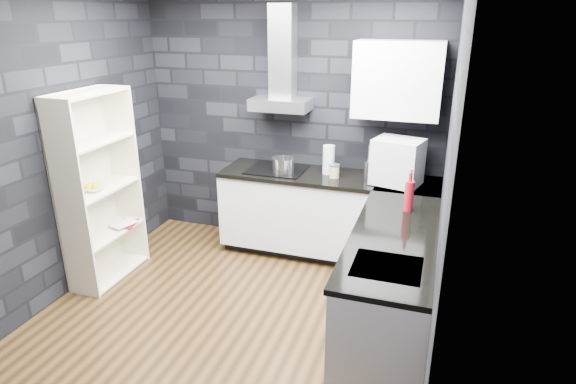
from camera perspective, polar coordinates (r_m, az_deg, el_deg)
The scene contains 27 objects.
ground at distance 4.30m, azimuth -6.51°, elevation -14.11°, with size 3.20×3.20×0.00m, color #462E16.
wall_back at distance 5.17m, azimuth 0.38°, elevation 8.39°, with size 3.20×0.05×2.70m, color black.
wall_front at distance 2.45m, azimuth -23.77°, elevation -7.53°, with size 3.20×0.05×2.70m, color black.
wall_left at distance 4.63m, azimuth -25.93°, elevation 4.88°, with size 0.05×3.20×2.70m, color black.
wall_right at distance 3.37m, azimuth 18.52°, elevation 0.68°, with size 0.05×3.20×2.70m, color black.
toekick_back at distance 5.23m, azimuth 4.64°, elevation -6.73°, with size 2.18×0.50×0.10m, color black.
toekick_right at distance 4.07m, azimuth 12.27°, elevation -15.90°, with size 0.50×1.78×0.10m, color black.
counter_back_cab at distance 5.01m, azimuth 4.67°, elevation -2.54°, with size 2.20×0.60×0.76m, color silver.
counter_right_cab at distance 3.83m, azimuth 12.15°, elevation -10.62°, with size 0.60×1.80×0.76m, color silver.
counter_back_top at distance 4.86m, azimuth 4.78°, elevation 1.76°, with size 2.20×0.62×0.04m, color black.
counter_right_top at distance 3.65m, azimuth 12.46°, elevation -5.20°, with size 0.62×1.80×0.04m, color black.
counter_corner_top at distance 4.76m, azimuth 14.21°, elevation 0.79°, with size 0.62×0.62×0.04m, color black.
hood_body at distance 4.97m, azimuth -0.87°, elevation 10.35°, with size 0.60×0.34×0.12m, color #BBBBC0.
hood_chimney at distance 4.97m, azimuth -0.63°, elevation 16.29°, with size 0.24×0.20×0.90m, color #BBBBC0.
upper_cabinet at distance 4.68m, azimuth 12.88°, elevation 12.83°, with size 0.80×0.35×0.70m, color white.
cooktop at distance 5.01m, azimuth -1.32°, elevation 2.71°, with size 0.58×0.50×0.01m, color black.
sink_rim at distance 3.20m, azimuth 11.64°, elevation -8.71°, with size 0.44×0.40×0.01m, color #BBBBC0.
pot at distance 4.89m, azimuth -0.56°, elevation 3.17°, with size 0.22×0.22×0.13m, color silver.
glass_vase at distance 4.86m, azimuth 4.84°, elevation 3.83°, with size 0.12×0.12×0.29m, color silver.
storage_jar at distance 4.77m, azimuth 5.50°, elevation 2.41°, with size 0.10×0.10×0.12m, color tan.
utensil_crock at distance 4.87m, azimuth 9.61°, elevation 2.71°, with size 0.11×0.11×0.14m, color silver.
appliance_garage at distance 4.62m, azimuth 12.85°, elevation 3.52°, with size 0.43×0.34×0.43m, color silver.
red_bottle at distance 4.04m, azimuth 14.13°, elevation -0.48°, with size 0.07×0.07×0.26m, color maroon.
bookshelf at distance 4.78m, azimuth -21.44°, elevation 0.33°, with size 0.34×0.80×1.80m, color #EDE7C5.
fruit_bowl at distance 4.72m, azimuth -22.07°, elevation 0.45°, with size 0.20×0.20×0.05m, color silver.
book_red at distance 5.05m, azimuth -19.68°, elevation -2.42°, with size 0.18×0.02×0.25m, color maroon.
book_second at distance 5.04m, azimuth -19.64°, elevation -2.19°, with size 0.17×0.02×0.24m, color #B2B2B2.
Camera 1 is at (1.55, -3.19, 2.43)m, focal length 30.00 mm.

